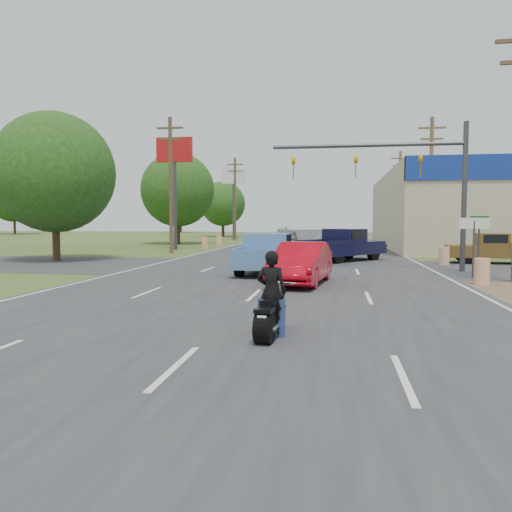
% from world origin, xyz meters
% --- Properties ---
extents(ground, '(200.00, 200.00, 0.00)m').
position_xyz_m(ground, '(0.00, 0.00, 0.00)').
color(ground, '#39471C').
rests_on(ground, ground).
extents(main_road, '(15.00, 180.00, 0.02)m').
position_xyz_m(main_road, '(0.00, 40.00, 0.01)').
color(main_road, '#2D2D30').
rests_on(main_road, ground).
extents(cross_road, '(120.00, 10.00, 0.02)m').
position_xyz_m(cross_road, '(0.00, 18.00, 0.01)').
color(cross_road, '#2D2D30').
rests_on(cross_road, ground).
extents(utility_pole_2, '(2.00, 0.28, 10.00)m').
position_xyz_m(utility_pole_2, '(9.50, 31.00, 5.32)').
color(utility_pole_2, '#4C3823').
rests_on(utility_pole_2, ground).
extents(utility_pole_3, '(2.00, 0.28, 10.00)m').
position_xyz_m(utility_pole_3, '(9.50, 49.00, 5.32)').
color(utility_pole_3, '#4C3823').
rests_on(utility_pole_3, ground).
extents(utility_pole_5, '(2.00, 0.28, 10.00)m').
position_xyz_m(utility_pole_5, '(-9.50, 28.00, 5.32)').
color(utility_pole_5, '#4C3823').
rests_on(utility_pole_5, ground).
extents(utility_pole_6, '(2.00, 0.28, 10.00)m').
position_xyz_m(utility_pole_6, '(-9.50, 52.00, 5.32)').
color(utility_pole_6, '#4C3823').
rests_on(utility_pole_6, ground).
extents(tree_0, '(7.14, 7.14, 8.84)m').
position_xyz_m(tree_0, '(-14.00, 20.00, 5.26)').
color(tree_0, '#422D19').
rests_on(tree_0, ground).
extents(tree_1, '(7.56, 7.56, 9.36)m').
position_xyz_m(tree_1, '(-13.50, 42.00, 5.57)').
color(tree_1, '#422D19').
rests_on(tree_1, ground).
extents(tree_2, '(6.72, 6.72, 8.32)m').
position_xyz_m(tree_2, '(-14.20, 66.00, 4.95)').
color(tree_2, '#422D19').
rests_on(tree_2, ground).
extents(tree_4, '(9.24, 9.24, 11.44)m').
position_xyz_m(tree_4, '(-55.00, 75.00, 6.82)').
color(tree_4, '#422D19').
rests_on(tree_4, ground).
extents(tree_5, '(7.98, 7.98, 9.88)m').
position_xyz_m(tree_5, '(30.00, 95.00, 5.88)').
color(tree_5, '#422D19').
rests_on(tree_5, ground).
extents(tree_6, '(8.82, 8.82, 10.92)m').
position_xyz_m(tree_6, '(-30.00, 95.00, 6.51)').
color(tree_6, '#422D19').
rests_on(tree_6, ground).
extents(barrel_0, '(0.56, 0.56, 1.00)m').
position_xyz_m(barrel_0, '(8.00, 12.00, 0.50)').
color(barrel_0, orange).
rests_on(barrel_0, ground).
extents(barrel_1, '(0.56, 0.56, 1.00)m').
position_xyz_m(barrel_1, '(8.40, 20.50, 0.50)').
color(barrel_1, orange).
rests_on(barrel_1, ground).
extents(barrel_2, '(0.56, 0.56, 1.00)m').
position_xyz_m(barrel_2, '(-8.50, 34.00, 0.50)').
color(barrel_2, orange).
rests_on(barrel_2, ground).
extents(barrel_3, '(0.56, 0.56, 1.00)m').
position_xyz_m(barrel_3, '(-8.20, 38.00, 0.50)').
color(barrel_3, orange).
rests_on(barrel_3, ground).
extents(pole_sign_left_near, '(3.00, 0.35, 9.20)m').
position_xyz_m(pole_sign_left_near, '(-10.50, 32.00, 7.17)').
color(pole_sign_left_near, '#3F3F44').
rests_on(pole_sign_left_near, ground).
extents(pole_sign_left_far, '(3.00, 0.35, 9.20)m').
position_xyz_m(pole_sign_left_far, '(-10.50, 56.00, 7.17)').
color(pole_sign_left_far, '#3F3F44').
rests_on(pole_sign_left_far, ground).
extents(lane_sign, '(1.20, 0.08, 2.52)m').
position_xyz_m(lane_sign, '(8.20, 14.00, 1.90)').
color(lane_sign, '#3F3F44').
rests_on(lane_sign, ground).
extents(street_name_sign, '(0.80, 0.08, 2.61)m').
position_xyz_m(street_name_sign, '(8.80, 15.50, 1.61)').
color(street_name_sign, '#3F3F44').
rests_on(street_name_sign, ground).
extents(signal_mast, '(9.12, 0.40, 7.00)m').
position_xyz_m(signal_mast, '(5.82, 17.00, 4.80)').
color(signal_mast, '#3F3F44').
rests_on(signal_mast, ground).
extents(red_convertible, '(2.29, 4.96, 1.57)m').
position_xyz_m(red_convertible, '(1.31, 11.15, 0.79)').
color(red_convertible, red).
rests_on(red_convertible, ground).
extents(motorcycle, '(0.65, 2.11, 1.07)m').
position_xyz_m(motorcycle, '(1.27, 2.34, 0.47)').
color(motorcycle, black).
rests_on(motorcycle, ground).
extents(rider, '(0.66, 0.47, 1.70)m').
position_xyz_m(rider, '(1.28, 2.39, 0.85)').
color(rider, black).
rests_on(rider, ground).
extents(blue_pickup, '(2.44, 5.64, 1.83)m').
position_xyz_m(blue_pickup, '(-0.49, 14.98, 0.93)').
color(blue_pickup, black).
rests_on(blue_pickup, ground).
extents(navy_pickup, '(5.36, 5.92, 1.92)m').
position_xyz_m(navy_pickup, '(3.13, 22.49, 0.97)').
color(navy_pickup, black).
rests_on(navy_pickup, ground).
extents(brown_pickup, '(5.27, 2.42, 1.70)m').
position_xyz_m(brown_pickup, '(11.24, 22.01, 0.86)').
color(brown_pickup, black).
rests_on(brown_pickup, ground).
extents(distant_car_grey, '(1.79, 4.33, 1.47)m').
position_xyz_m(distant_car_grey, '(-2.04, 41.70, 0.73)').
color(distant_car_grey, slate).
rests_on(distant_car_grey, ground).
extents(distant_car_silver, '(2.36, 4.58, 1.27)m').
position_xyz_m(distant_car_silver, '(3.03, 65.80, 0.64)').
color(distant_car_silver, '#A8A8AD').
rests_on(distant_car_silver, ground).
extents(distant_car_white, '(3.03, 5.33, 1.40)m').
position_xyz_m(distant_car_white, '(-5.83, 79.41, 0.70)').
color(distant_car_white, silver).
rests_on(distant_car_white, ground).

